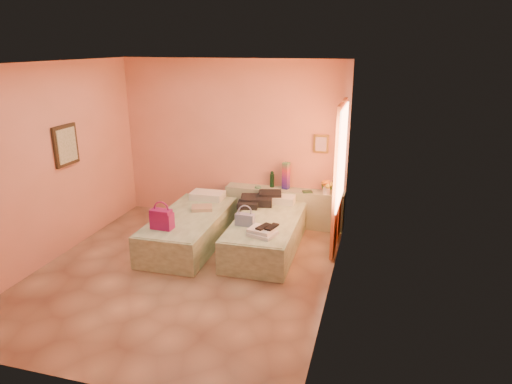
% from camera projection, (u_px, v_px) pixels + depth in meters
% --- Properties ---
extents(ground, '(4.50, 4.50, 0.00)m').
position_uv_depth(ground, '(183.00, 272.00, 6.33)').
color(ground, tan).
rests_on(ground, ground).
extents(room_walls, '(4.02, 4.51, 2.81)m').
position_uv_depth(room_walls, '(208.00, 138.00, 6.24)').
color(room_walls, '#F09980').
rests_on(room_walls, ground).
extents(headboard_ledge, '(2.05, 0.30, 0.65)m').
position_uv_depth(headboard_ledge, '(284.00, 207.00, 7.91)').
color(headboard_ledge, '#A2B191').
rests_on(headboard_ledge, ground).
extents(bed_left, '(0.93, 2.01, 0.50)m').
position_uv_depth(bed_left, '(190.00, 230.00, 7.14)').
color(bed_left, beige).
rests_on(bed_left, ground).
extents(bed_right, '(0.93, 2.01, 0.50)m').
position_uv_depth(bed_right, '(267.00, 234.00, 6.98)').
color(bed_right, beige).
rests_on(bed_right, ground).
extents(water_bottle, '(0.08, 0.08, 0.27)m').
position_uv_depth(water_bottle, '(272.00, 180.00, 7.88)').
color(water_bottle, '#153A22').
rests_on(water_bottle, headboard_ledge).
extents(rainbow_box, '(0.13, 0.13, 0.46)m').
position_uv_depth(rainbow_box, '(286.00, 176.00, 7.77)').
color(rainbow_box, '#92125B').
rests_on(rainbow_box, headboard_ledge).
extents(small_dish, '(0.12, 0.12, 0.03)m').
position_uv_depth(small_dish, '(258.00, 187.00, 7.87)').
color(small_dish, '#4A8768').
rests_on(small_dish, headboard_ledge).
extents(green_book, '(0.19, 0.16, 0.03)m').
position_uv_depth(green_book, '(307.00, 192.00, 7.63)').
color(green_book, '#244328').
rests_on(green_book, headboard_ledge).
extents(flower_vase, '(0.25, 0.25, 0.29)m').
position_uv_depth(flower_vase, '(327.00, 186.00, 7.51)').
color(flower_vase, white).
rests_on(flower_vase, headboard_ledge).
extents(magenta_handbag, '(0.32, 0.19, 0.29)m').
position_uv_depth(magenta_handbag, '(162.00, 219.00, 6.50)').
color(magenta_handbag, '#92125B').
rests_on(magenta_handbag, bed_left).
extents(khaki_garment, '(0.39, 0.36, 0.06)m').
position_uv_depth(khaki_garment, '(202.00, 208.00, 7.27)').
color(khaki_garment, tan).
rests_on(khaki_garment, bed_left).
extents(clothes_pile, '(0.65, 0.65, 0.17)m').
position_uv_depth(clothes_pile, '(259.00, 200.00, 7.49)').
color(clothes_pile, black).
rests_on(clothes_pile, bed_right).
extents(blue_handbag, '(0.28, 0.13, 0.18)m').
position_uv_depth(blue_handbag, '(245.00, 220.00, 6.63)').
color(blue_handbag, '#3D4E94').
rests_on(blue_handbag, bed_right).
extents(towel_stack, '(0.42, 0.39, 0.10)m').
position_uv_depth(towel_stack, '(262.00, 232.00, 6.28)').
color(towel_stack, white).
rests_on(towel_stack, bed_right).
extents(sandal_pair, '(0.27, 0.31, 0.03)m').
position_uv_depth(sandal_pair, '(267.00, 227.00, 6.30)').
color(sandal_pair, black).
rests_on(sandal_pair, towel_stack).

